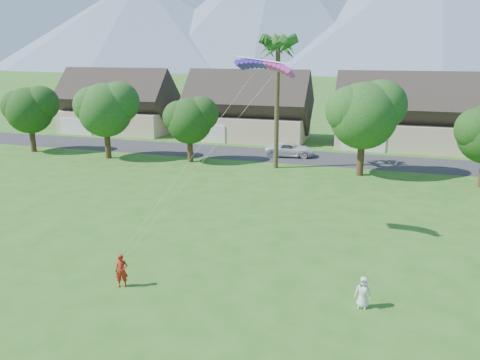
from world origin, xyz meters
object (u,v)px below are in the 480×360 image
at_px(kite_flyer, 122,271).
at_px(parafoil_kite, 266,64).
at_px(parked_car, 290,150).
at_px(watcher, 363,292).

distance_m(kite_flyer, parafoil_kite, 13.37).
xyz_separation_m(kite_flyer, parked_car, (2.09, 31.07, -0.09)).
height_order(kite_flyer, parafoil_kite, parafoil_kite).
xyz_separation_m(watcher, parafoil_kite, (-6.20, 6.54, 9.59)).
relative_size(watcher, parafoil_kite, 0.43).
xyz_separation_m(kite_flyer, watcher, (11.19, 1.44, -0.10)).
xyz_separation_m(kite_flyer, parafoil_kite, (4.99, 7.98, 9.50)).
relative_size(parked_car, parafoil_kite, 1.57).
distance_m(watcher, parked_car, 31.00).
bearing_deg(parked_car, parafoil_kite, 179.09).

